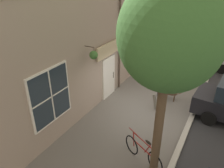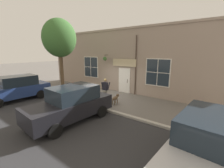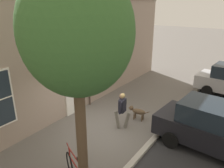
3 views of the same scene
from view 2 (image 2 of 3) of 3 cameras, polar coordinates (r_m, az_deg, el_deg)
The scene contains 11 objects.
ground_plane at distance 11.50m, azimuth -2.66°, elevation -5.17°, with size 90.00×90.00×0.00m, color #66605B.
curb_and_road at distance 8.19m, azimuth -30.36°, elevation -14.19°, with size 10.10×28.00×0.12m.
storefront_facade at distance 12.90m, azimuth 3.87°, elevation 8.75°, with size 0.95×18.00×5.34m.
pedestrian_walking at distance 10.62m, azimuth -2.57°, elevation -1.35°, with size 0.66×0.55×1.60m.
dog_on_leash at distance 10.03m, azimuth 1.34°, elevation -5.33°, with size 1.03×0.34×0.64m.
street_tree_by_curb at distance 12.29m, azimuth -19.47°, elevation 15.83°, with size 2.56×2.30×5.84m.
leaning_bicycle at distance 12.71m, azimuth -15.78°, elevation -2.18°, with size 1.61×0.74×1.00m.
parked_car_nearest_curb at distance 12.73m, azimuth -32.54°, elevation -1.31°, with size 4.42×2.19×1.75m.
parked_car_mid_block at distance 7.81m, azimuth -15.26°, elevation -7.28°, with size 4.42×2.19×1.75m.
parked_car_far_end at distance 5.20m, azimuth 33.15°, elevation -19.21°, with size 4.42×2.19×1.75m.
fire_hydrant at distance 14.23m, azimuth -23.97°, elevation -1.19°, with size 0.34×0.20×0.77m.
Camera 2 is at (8.50, 6.96, 3.42)m, focal length 24.00 mm.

